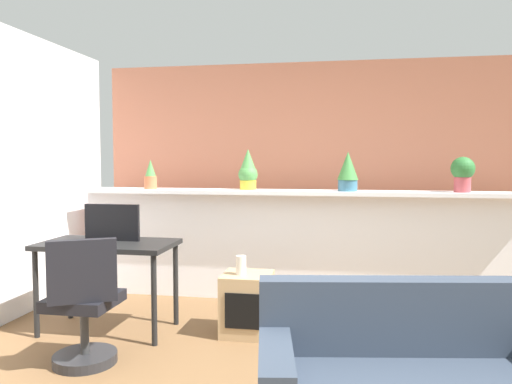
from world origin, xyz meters
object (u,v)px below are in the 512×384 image
at_px(potted_plant_0, 151,176).
at_px(potted_plant_1, 248,171).
at_px(potted_plant_2, 348,171).
at_px(desk, 108,252).
at_px(vase_on_shelf, 241,265).
at_px(tv_monitor, 112,222).
at_px(potted_plant_3, 463,172).
at_px(office_chair, 84,312).
at_px(side_cube_shelf, 247,304).

distance_m(potted_plant_0, potted_plant_1, 1.03).
relative_size(potted_plant_2, desk, 0.35).
xyz_separation_m(potted_plant_2, vase_on_shelf, (-0.85, -1.01, -0.75)).
distance_m(desk, tv_monitor, 0.25).
bearing_deg(potted_plant_3, vase_on_shelf, -151.80).
height_order(potted_plant_1, vase_on_shelf, potted_plant_1).
xyz_separation_m(potted_plant_1, office_chair, (-0.79, -1.88, -0.93)).
bearing_deg(tv_monitor, potted_plant_1, 48.85).
bearing_deg(tv_monitor, side_cube_shelf, 2.16).
xyz_separation_m(potted_plant_0, office_chair, (0.23, -1.81, -0.88)).
bearing_deg(potted_plant_1, potted_plant_0, -176.25).
height_order(potted_plant_2, potted_plant_3, potted_plant_2).
distance_m(potted_plant_0, vase_on_shelf, 1.70).
bearing_deg(vase_on_shelf, potted_plant_3, 28.20).
bearing_deg(side_cube_shelf, vase_on_shelf, -148.25).
distance_m(side_cube_shelf, vase_on_shelf, 0.33).
xyz_separation_m(desk, tv_monitor, (0.00, 0.08, 0.24)).
distance_m(potted_plant_2, desk, 2.34).
relative_size(desk, tv_monitor, 2.30).
height_order(potted_plant_0, vase_on_shelf, potted_plant_0).
bearing_deg(desk, potted_plant_1, 50.73).
relative_size(potted_plant_1, side_cube_shelf, 0.83).
bearing_deg(office_chair, potted_plant_1, 67.18).
relative_size(potted_plant_0, potted_plant_2, 0.80).
bearing_deg(potted_plant_2, potted_plant_3, 1.05).
xyz_separation_m(potted_plant_2, potted_plant_3, (1.06, 0.02, -0.01)).
bearing_deg(tv_monitor, potted_plant_0, 93.76).
height_order(potted_plant_1, potted_plant_2, potted_plant_1).
xyz_separation_m(side_cube_shelf, vase_on_shelf, (-0.05, -0.03, 0.33)).
xyz_separation_m(potted_plant_2, tv_monitor, (-1.96, -1.02, -0.42)).
xyz_separation_m(potted_plant_1, potted_plant_2, (1.00, -0.07, 0.01)).
bearing_deg(potted_plant_0, vase_on_shelf, -40.75).
height_order(potted_plant_3, side_cube_shelf, potted_plant_3).
height_order(desk, tv_monitor, tv_monitor).
xyz_separation_m(potted_plant_2, office_chair, (-1.79, -1.81, -0.93)).
relative_size(potted_plant_1, office_chair, 0.46).
relative_size(desk, side_cube_shelf, 2.20).
bearing_deg(potted_plant_1, potted_plant_3, -1.50).
xyz_separation_m(potted_plant_1, vase_on_shelf, (0.15, -1.08, -0.74)).
height_order(potted_plant_2, desk, potted_plant_2).
xyz_separation_m(desk, office_chair, (0.17, -0.70, -0.28)).
xyz_separation_m(potted_plant_0, tv_monitor, (0.07, -1.03, -0.36)).
bearing_deg(tv_monitor, vase_on_shelf, 0.80).
bearing_deg(vase_on_shelf, tv_monitor, -179.20).
bearing_deg(potted_plant_2, desk, -150.70).
height_order(potted_plant_0, potted_plant_2, potted_plant_2).
relative_size(potted_plant_0, office_chair, 0.34).
height_order(desk, side_cube_shelf, desk).
relative_size(desk, office_chair, 1.21).
bearing_deg(potted_plant_2, potted_plant_1, 175.82).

